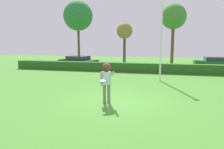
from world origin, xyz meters
TOP-DOWN VIEW (x-y plane):
  - ground_plane at (0.00, 0.00)m, footprint 60.00×60.00m
  - person at (-0.44, -0.26)m, footprint 0.73×0.68m
  - frisbee at (-0.40, -0.93)m, footprint 0.24×0.24m
  - lamppost at (1.75, 6.07)m, footprint 0.24×0.24m
  - hedge_row at (0.00, 10.12)m, footprint 25.41×0.90m
  - parked_car_black at (-7.11, 12.28)m, footprint 4.47×2.60m
  - parked_car_green at (7.13, 14.34)m, footprint 4.24×1.88m
  - maple_tree at (2.86, 17.47)m, footprint 2.96×2.96m
  - willow_tree at (-9.44, 18.08)m, footprint 3.92×3.92m
  - bare_elm_tree at (-2.61, 15.44)m, footprint 1.84×1.84m

SIDE VIEW (x-z plane):
  - ground_plane at x=0.00m, z-range 0.00..0.00m
  - hedge_row at x=0.00m, z-range 0.00..0.84m
  - parked_car_black at x=-7.11m, z-range 0.06..1.31m
  - parked_car_green at x=7.13m, z-range 0.06..1.31m
  - frisbee at x=-0.40m, z-range 1.10..1.17m
  - person at x=-0.44m, z-range 0.30..2.12m
  - lamppost at x=1.75m, z-range 0.32..6.26m
  - bare_elm_tree at x=-2.61m, z-range 1.44..6.39m
  - maple_tree at x=2.86m, z-range 2.04..9.23m
  - willow_tree at x=-9.44m, z-range 2.10..10.26m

